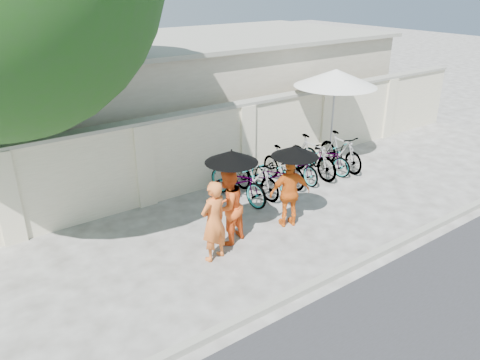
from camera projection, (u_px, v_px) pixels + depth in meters
ground at (258, 245)px, 9.62m from camera, size 80.00×80.00×0.00m
kerb at (317, 283)px, 8.33m from camera, size 40.00×0.16×0.12m
compound_wall at (213, 148)px, 12.14m from camera, size 20.00×0.30×2.00m
building_behind at (175, 93)px, 15.26m from camera, size 14.00×6.00×3.20m
monk_left at (214, 221)px, 8.86m from camera, size 0.66×0.50×1.64m
monk_center at (228, 206)px, 9.45m from camera, size 0.94×0.82×1.64m
parasol_center at (232, 156)px, 8.98m from camera, size 1.05×1.05×1.10m
monk_right at (290, 193)px, 10.12m from camera, size 0.99×0.68×1.57m
parasol_right at (295, 151)px, 9.69m from camera, size 1.00×1.00×0.99m
patio_umbrella at (336, 79)px, 12.95m from camera, size 3.05×3.05×2.76m
bike_0 at (238, 181)px, 11.40m from camera, size 0.93×2.01×1.02m
bike_1 at (256, 177)px, 11.65m from camera, size 0.62×1.70×1.00m
bike_2 at (273, 176)px, 11.92m from camera, size 0.71×1.67×0.85m
bike_3 at (283, 166)px, 12.30m from camera, size 0.51×1.69×1.01m
bike_4 at (298, 165)px, 12.60m from camera, size 0.67×1.69×0.87m
bike_5 at (312, 156)px, 12.82m from camera, size 0.54×1.86×1.12m
bike_6 at (326, 157)px, 13.13m from camera, size 0.79×1.76×0.89m
bike_7 at (341, 151)px, 13.31m from camera, size 0.67×1.79×1.05m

